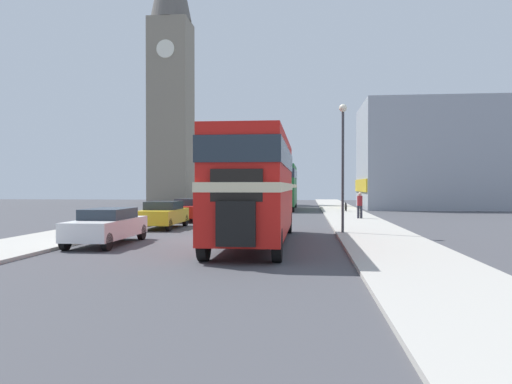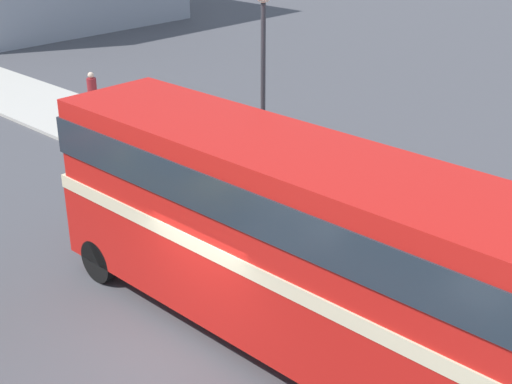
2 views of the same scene
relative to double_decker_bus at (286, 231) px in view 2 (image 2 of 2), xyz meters
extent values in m
plane|color=#47474C|center=(-1.72, 1.06, -2.42)|extent=(120.00, 120.00, 0.00)
cube|color=#B7B2A8|center=(5.03, 1.06, -2.36)|extent=(3.50, 120.00, 0.12)
cube|color=red|center=(0.00, 0.02, -1.15)|extent=(2.47, 10.79, 1.58)
cube|color=beige|center=(0.00, 0.02, -0.22)|extent=(2.50, 10.84, 0.29)
cube|color=red|center=(0.00, 0.02, 0.79)|extent=(2.42, 10.57, 1.73)
cube|color=#232D38|center=(0.00, 0.02, 0.87)|extent=(2.50, 10.68, 0.78)
cylinder|color=black|center=(-1.10, 4.51, -1.92)|extent=(0.28, 1.01, 1.01)
cylinder|color=black|center=(1.10, 4.51, -1.92)|extent=(0.28, 1.01, 1.01)
cylinder|color=#282833|center=(5.32, 14.07, -1.89)|extent=(0.16, 0.16, 0.83)
cylinder|color=#282833|center=(5.51, 14.07, -1.89)|extent=(0.16, 0.16, 0.83)
cylinder|color=maroon|center=(5.41, 14.07, -1.14)|extent=(0.35, 0.35, 0.66)
sphere|color=beige|center=(5.41, 14.07, -0.70)|extent=(0.23, 0.23, 0.23)
cylinder|color=#38383D|center=(3.59, 3.91, 0.45)|extent=(0.12, 0.12, 5.50)
camera|label=1|loc=(1.97, -19.16, -0.19)|focal=35.00mm
camera|label=2|loc=(-8.75, -7.52, 5.95)|focal=50.00mm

